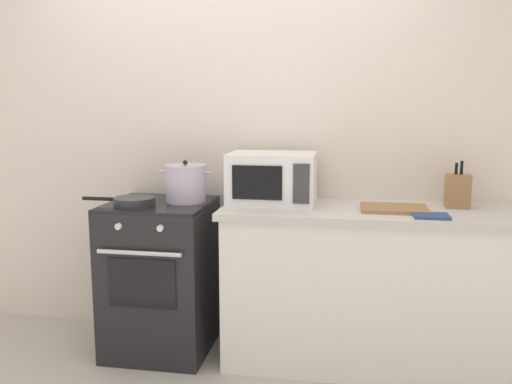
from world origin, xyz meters
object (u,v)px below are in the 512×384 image
Objects in this scene: knife_block at (458,191)px; frying_pan at (133,201)px; microwave at (272,178)px; cutting_board at (394,208)px; stove at (161,276)px; stock_pot at (186,183)px; oven_mitt at (431,216)px.

frying_pan is at bearing -171.70° from knife_block.
cutting_board is (0.69, -0.08, -0.14)m from microwave.
frying_pan reaches higher than cutting_board.
knife_block is at bearing 21.43° from cutting_board.
stock_pot reaches higher than stove.
frying_pan is 1.65m from oven_mitt.
stove is 1.81m from knife_block.
oven_mitt is at bearing -8.64° from stock_pot.
knife_block is at bearing 3.39° from microwave.
frying_pan is at bearing -175.09° from cutting_board.
microwave is at bearing 14.70° from frying_pan.
stove is 1.62m from oven_mitt.
stock_pot is at bearing 171.36° from oven_mitt.
microwave reaches higher than stove.
stock_pot reaches higher than oven_mitt.
frying_pan is at bearing 178.83° from oven_mitt.
stock_pot is 0.66× the size of microwave.
stock_pot is at bearing 34.25° from frying_pan.
knife_block reaches higher than stove.
stove is 2.56× the size of cutting_board.
microwave reaches higher than oven_mitt.
stock_pot is 0.75× the size of frying_pan.
frying_pan reaches higher than stove.
cutting_board is at bearing -158.57° from knife_block.
knife_block reaches higher than oven_mitt.
stove is at bearing -173.29° from microwave.
stock_pot is at bearing -176.73° from knife_block.
stock_pot is 1.82× the size of oven_mitt.
cutting_board is at bearing 0.05° from stove.
cutting_board is at bearing -6.45° from microwave.
cutting_board reaches higher than oven_mitt.
stove is 2.80× the size of stock_pot.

